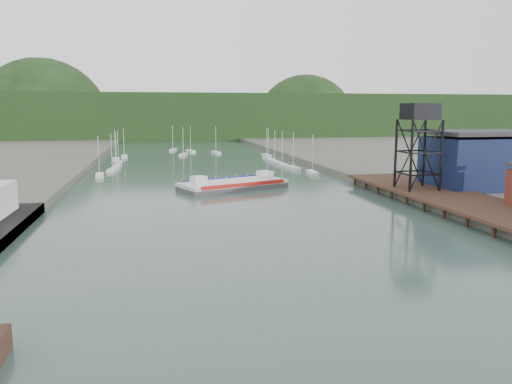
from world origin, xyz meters
name	(u,v)px	position (x,y,z in m)	size (l,w,h in m)	color
ground	(375,376)	(0.00, 0.00, 0.00)	(600.00, 600.00, 0.00)	#283F38
east_pier	(467,202)	(37.00, 45.00, 1.90)	(14.00, 70.00, 2.45)	black
lift_tower	(420,117)	(35.00, 58.00, 15.65)	(6.50, 6.50, 16.00)	black
blue_shed	(482,160)	(50.00, 60.00, 7.06)	(20.50, 14.50, 11.30)	#0C1235
marina_sailboats	(197,160)	(0.08, 138.46, 0.35)	(57.71, 92.65, 0.90)	silver
distant_hills	(169,120)	(-3.98, 301.35, 10.38)	(500.00, 120.00, 80.00)	black
chain_ferry	(233,184)	(2.93, 78.27, 0.96)	(24.91, 17.32, 3.33)	#444447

